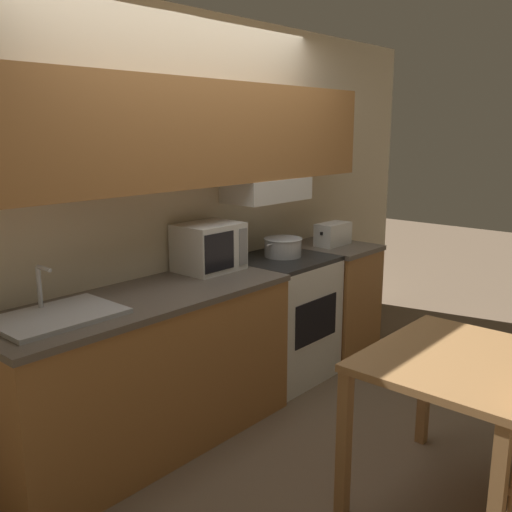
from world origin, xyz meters
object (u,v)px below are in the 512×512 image
cooking_pot (283,247)px  microwave (209,247)px  stove_range (282,318)px  dining_table (458,380)px  sink_basin (57,315)px  toaster (333,234)px

cooking_pot → microwave: size_ratio=0.89×
stove_range → microwave: microwave is taller
microwave → dining_table: size_ratio=0.43×
sink_basin → dining_table: (1.16, -1.54, -0.27)m
stove_range → microwave: (-0.60, 0.13, 0.61)m
microwave → sink_basin: (-1.17, -0.14, -0.14)m
stove_range → dining_table: stove_range is taller
cooking_pot → toaster: toaster is taller
sink_basin → dining_table: size_ratio=0.64×
cooking_pot → microwave: (-0.64, 0.11, 0.08)m
dining_table → toaster: bearing=51.5°
stove_range → cooking_pot: (0.04, 0.03, 0.52)m
toaster → dining_table: size_ratio=0.34×
sink_basin → dining_table: 1.95m
stove_range → toaster: size_ratio=2.84×
microwave → cooking_pot: bearing=-9.4°
cooking_pot → dining_table: 1.74m
stove_range → dining_table: (-0.61, -1.56, 0.20)m
stove_range → toaster: toaster is taller
sink_basin → dining_table: bearing=-53.0°
microwave → sink_basin: 1.19m
toaster → cooking_pot: bearing=175.8°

